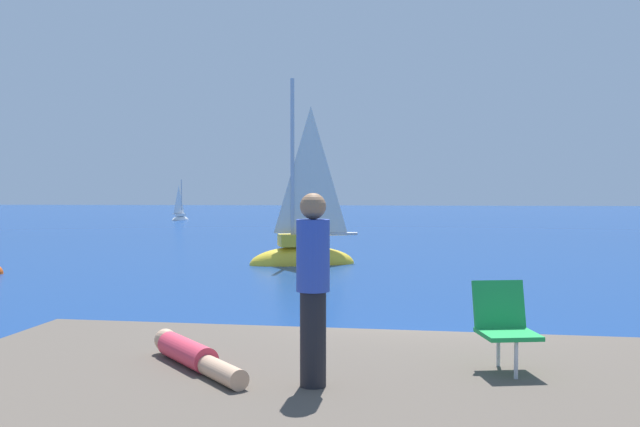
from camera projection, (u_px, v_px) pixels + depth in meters
ground_plane at (414, 371)px, 10.63m from camera, size 160.00×160.00×0.00m
boulder_seaward at (225, 408)px, 8.91m from camera, size 1.24×1.31×0.75m
boulder_inland at (519, 415)px, 8.63m from camera, size 1.01×1.04×0.54m
sailboat_near at (303, 253)px, 24.67m from camera, size 3.63×2.09×6.56m
sailboat_far at (180, 218)px, 54.28m from camera, size 1.23×1.75×3.17m
person_sunbather at (193, 355)px, 7.04m from camera, size 1.17×1.49×0.25m
person_standing at (313, 284)px, 6.36m from camera, size 0.28×0.28×1.62m
beach_chair at (504, 322)px, 6.95m from camera, size 0.57×0.67×0.80m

